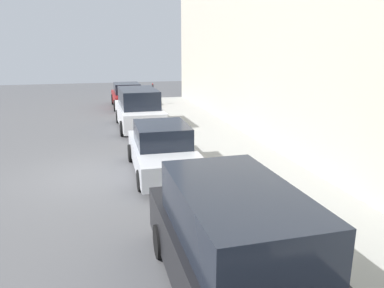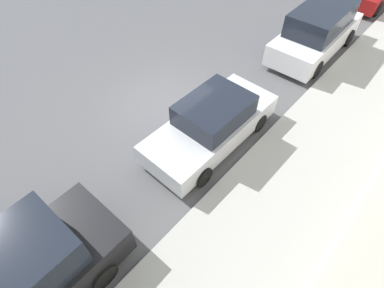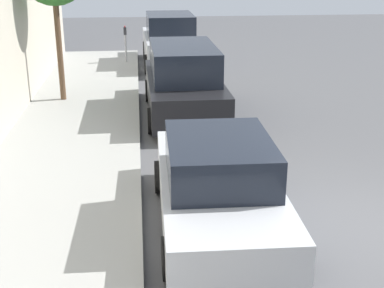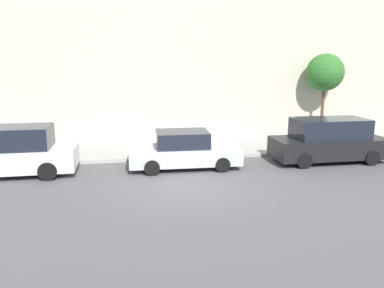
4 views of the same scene
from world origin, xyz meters
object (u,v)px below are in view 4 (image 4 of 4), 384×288
parked_minivan_second (329,141)px  parked_minivan_fourth (10,152)px  parked_sedan_third (184,151)px  street_tree (325,73)px

parked_minivan_second → parked_minivan_fourth: (0.03, 13.11, -0.00)m
parked_sedan_third → parked_minivan_fourth: size_ratio=0.92×
parked_minivan_fourth → parked_sedan_third: bearing=-90.3°
street_tree → parked_minivan_second: bearing=157.3°
parked_minivan_second → parked_sedan_third: parked_minivan_second is taller
parked_sedan_third → parked_minivan_fourth: bearing=89.7°
parked_minivan_second → parked_sedan_third: size_ratio=1.09×
parked_minivan_fourth → street_tree: (3.37, -14.53, 2.81)m
parked_minivan_fourth → street_tree: street_tree is taller
parked_sedan_third → street_tree: size_ratio=1.00×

